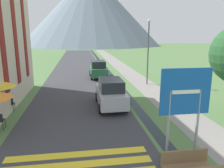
{
  "coord_description": "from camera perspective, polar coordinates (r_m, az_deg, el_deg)",
  "views": [
    {
      "loc": [
        -2.33,
        -3.35,
        4.59
      ],
      "look_at": [
        -0.3,
        10.0,
        1.47
      ],
      "focal_mm": 35.0,
      "sensor_mm": 36.0,
      "label": 1
    }
  ],
  "objects": [
    {
      "name": "ground_plane",
      "position": [
        23.91,
        -2.88,
        1.91
      ],
      "size": [
        160.0,
        160.0,
        0.0
      ],
      "primitive_type": "plane",
      "color": "#517542"
    },
    {
      "name": "road",
      "position": [
        33.67,
        -8.87,
        5.01
      ],
      "size": [
        6.4,
        60.0,
        0.01
      ],
      "color": "#38383D",
      "rests_on": "ground_plane"
    },
    {
      "name": "footpath",
      "position": [
        34.18,
        1.44,
        5.28
      ],
      "size": [
        2.2,
        60.0,
        0.01
      ],
      "color": "gray",
      "rests_on": "ground_plane"
    },
    {
      "name": "drainage_channel",
      "position": [
        33.85,
        -2.58,
        5.19
      ],
      "size": [
        0.6,
        60.0,
        0.0
      ],
      "color": "black",
      "rests_on": "ground_plane"
    },
    {
      "name": "crosswalk_marking",
      "position": [
        8.44,
        -8.96,
        -20.1
      ],
      "size": [
        5.44,
        1.84,
        0.01
      ],
      "color": "yellow",
      "rests_on": "ground_plane"
    },
    {
      "name": "mountain_distant",
      "position": [
        94.41,
        -5.62,
        18.96
      ],
      "size": [
        56.46,
        56.46,
        29.0
      ],
      "color": "slate",
      "rests_on": "ground_plane"
    },
    {
      "name": "road_sign",
      "position": [
        8.41,
        18.54,
        -3.83
      ],
      "size": [
        1.93,
        0.11,
        3.41
      ],
      "color": "gray",
      "rests_on": "ground_plane"
    },
    {
      "name": "parked_car_near",
      "position": [
        13.92,
        -0.36,
        -2.34
      ],
      "size": [
        1.74,
        3.92,
        1.82
      ],
      "color": "#B2B2B7",
      "rests_on": "ground_plane"
    },
    {
      "name": "parked_car_far",
      "position": [
        23.33,
        -3.63,
        3.88
      ],
      "size": [
        1.75,
        3.8,
        1.82
      ],
      "color": "#28663D",
      "rests_on": "ground_plane"
    },
    {
      "name": "cafe_chair_far_left",
      "position": [
        14.52,
        -25.04,
        -4.58
      ],
      "size": [
        0.4,
        0.4,
        0.85
      ],
      "rotation": [
        0.0,
        0.0,
        0.4
      ],
      "color": "#232328",
      "rests_on": "ground_plane"
    },
    {
      "name": "streetlamp",
      "position": [
        20.19,
        9.44,
        9.47
      ],
      "size": [
        0.28,
        0.28,
        5.83
      ],
      "color": "#515156",
      "rests_on": "ground_plane"
    }
  ]
}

